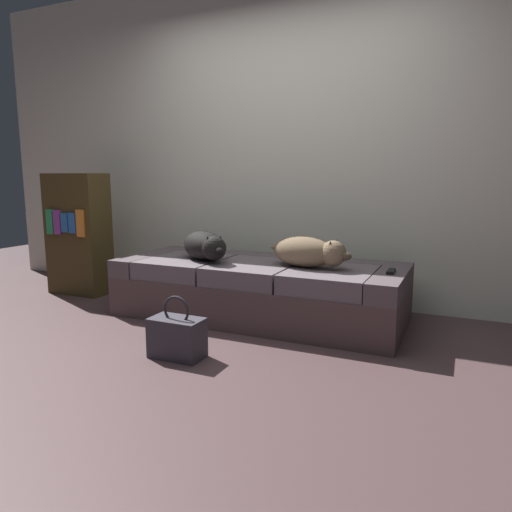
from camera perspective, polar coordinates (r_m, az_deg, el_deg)
The scene contains 8 objects.
ground_plane at distance 2.85m, azimuth -7.93°, elevation -12.53°, with size 10.00×10.00×0.00m, color #4E383A.
back_wall at distance 4.14m, azimuth 4.24°, elevation 14.14°, with size 6.40×0.10×2.80m, color white.
couch at distance 3.61m, azimuth 0.34°, elevation -4.09°, with size 2.16×0.87×0.43m.
dog_dark at distance 3.64m, azimuth -6.19°, elevation 1.26°, with size 0.58×0.51×0.22m.
dog_tan at distance 3.34m, azimuth 6.42°, elevation 0.54°, with size 0.65×0.36×0.22m.
tv_remote at distance 3.26m, azimuth 16.06°, elevation -1.79°, with size 0.04×0.15×0.02m, color black.
handbag at distance 2.88m, azimuth -9.55°, elevation -9.64°, with size 0.32×0.18×0.38m.
bookshelf at distance 4.62m, azimuth -20.73°, elevation 2.51°, with size 0.56×0.30×1.10m.
Camera 1 is at (1.43, -2.22, 1.06)m, focal length 32.99 mm.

